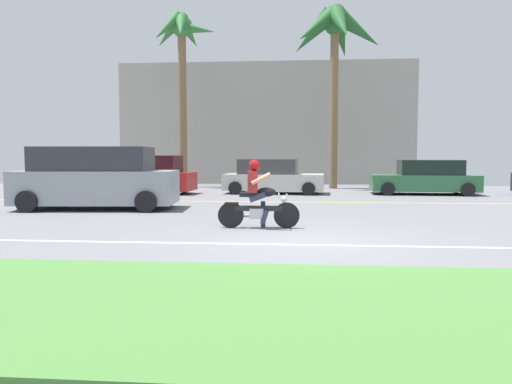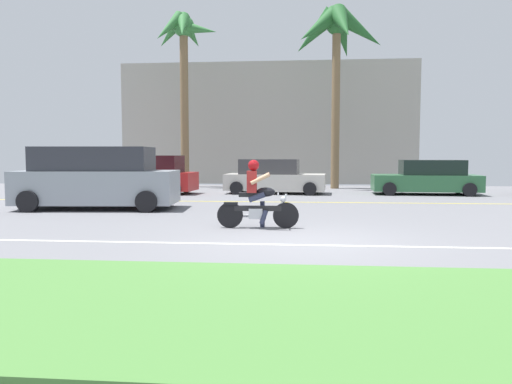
# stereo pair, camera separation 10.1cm
# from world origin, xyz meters

# --- Properties ---
(ground) EXTENTS (56.00, 30.00, 0.04)m
(ground) POSITION_xyz_m (0.00, 3.00, -0.02)
(ground) COLOR slate
(grass_median) EXTENTS (56.00, 3.80, 0.06)m
(grass_median) POSITION_xyz_m (0.00, -4.10, 0.03)
(grass_median) COLOR #477A38
(grass_median) RESTS_ON ground
(lane_line_near) EXTENTS (50.40, 0.12, 0.01)m
(lane_line_near) POSITION_xyz_m (0.00, -0.33, 0.00)
(lane_line_near) COLOR silver
(lane_line_near) RESTS_ON ground
(lane_line_far) EXTENTS (50.40, 0.12, 0.01)m
(lane_line_far) POSITION_xyz_m (0.00, 7.95, 0.00)
(lane_line_far) COLOR yellow
(lane_line_far) RESTS_ON ground
(motorcyclist) EXTENTS (1.87, 0.61, 1.56)m
(motorcyclist) POSITION_xyz_m (-1.06, 1.71, 0.66)
(motorcyclist) COLOR black
(motorcyclist) RESTS_ON ground
(suv_nearby) EXTENTS (5.12, 2.46, 1.93)m
(suv_nearby) POSITION_xyz_m (-6.40, 5.25, 0.94)
(suv_nearby) COLOR #8C939E
(suv_nearby) RESTS_ON ground
(parked_car_0) EXTENTS (4.21, 2.06, 1.67)m
(parked_car_0) POSITION_xyz_m (-6.62, 11.32, 0.77)
(parked_car_0) COLOR #AD1E1E
(parked_car_0) RESTS_ON ground
(parked_car_1) EXTENTS (4.45, 2.27, 1.50)m
(parked_car_1) POSITION_xyz_m (-1.24, 11.91, 0.71)
(parked_car_1) COLOR beige
(parked_car_1) RESTS_ON ground
(parked_car_2) EXTENTS (4.48, 2.18, 1.48)m
(parked_car_2) POSITION_xyz_m (5.33, 11.94, 0.69)
(parked_car_2) COLOR #2D663D
(parked_car_2) RESTS_ON ground
(palm_tree_1) EXTENTS (4.91, 4.91, 9.12)m
(palm_tree_1) POSITION_xyz_m (1.64, 15.41, 7.52)
(palm_tree_1) COLOR brown
(palm_tree_1) RESTS_ON ground
(palm_tree_2) EXTENTS (3.75, 3.83, 9.13)m
(palm_tree_2) POSITION_xyz_m (-6.24, 16.07, 7.44)
(palm_tree_2) COLOR brown
(palm_tree_2) RESTS_ON ground
(building_far) EXTENTS (17.43, 4.00, 7.13)m
(building_far) POSITION_xyz_m (-2.04, 21.00, 3.56)
(building_far) COLOR #A8A399
(building_far) RESTS_ON ground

